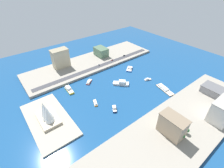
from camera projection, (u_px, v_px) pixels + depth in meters
The scene contains 24 objects.
ground_plane at pixel (126, 86), 236.36m from camera, with size 440.00×440.00×0.00m, color navy.
quay_west at pixel (183, 125), 176.00m from camera, with size 70.00×240.00×3.51m, color gray.
quay_east at pixel (92, 62), 294.66m from camera, with size 70.00×240.00×3.51m, color gray.
peninsula_point at pixel (49, 120), 182.81m from camera, with size 84.43×41.99×2.00m, color #A89E89.
road_strip at pixel (99, 66), 278.55m from camera, with size 9.17×228.00×0.15m, color #38383D.
ferry_white_commuter at pixel (121, 83), 239.19m from camera, with size 22.84×22.50×6.77m.
patrol_launch_navy at pixel (114, 109), 196.46m from camera, with size 12.58×10.20×4.45m.
yacht_sleek_gray at pixel (148, 79), 249.51m from camera, with size 8.03×12.18×3.25m.
catamaran_blue at pixel (130, 69), 275.41m from camera, with size 17.24×18.83×4.39m.
ferry_yellow_fast at pixel (69, 90), 226.97m from camera, with size 20.94×7.47×5.40m.
water_taxi_orange at pixel (95, 103), 205.45m from camera, with size 13.45×8.28×3.46m.
barge_flat_brown at pixel (164, 89), 229.97m from camera, with size 31.11×14.70×3.26m.
tugboat_red at pixel (89, 82), 243.71m from camera, with size 12.71×13.98×3.64m.
warehouse_low_gray at pixel (214, 91), 214.54m from camera, with size 30.36×21.19×9.98m.
office_block_beige at pixel (60, 58), 269.05m from camera, with size 17.09×27.79×31.38m.
apartment_midrise_tan at pixel (172, 125), 158.09m from camera, with size 26.49×15.53×23.35m.
hotel_broad_white at pixel (223, 111), 172.72m from camera, with size 19.54×29.11×25.28m.
terminal_long_green at pixel (101, 52), 309.50m from camera, with size 27.96×19.13×15.49m.
pickup_red at pixel (112, 60), 296.04m from camera, with size 2.02×4.26×1.53m.
sedan_silver at pixel (99, 65), 280.38m from camera, with size 1.96×4.60×1.62m.
suv_black at pixel (124, 56), 310.95m from camera, with size 1.88×4.21×1.68m.
traffic_light_waterfront at pixel (112, 61), 284.35m from camera, with size 0.36×0.36×6.50m.
opera_landmark at pixel (47, 114), 177.09m from camera, with size 33.55×20.07×21.40m.
park_tree_cluster at pixel (185, 133), 159.04m from camera, with size 5.90×14.50×7.62m.
Camera 1 is at (-135.95, 133.82, 141.10)m, focal length 25.56 mm.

